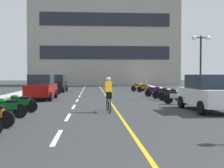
{
  "coord_description": "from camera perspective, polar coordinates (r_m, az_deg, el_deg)",
  "views": [
    {
      "loc": [
        -1.0,
        -2.46,
        1.82
      ],
      "look_at": [
        0.2,
        14.44,
        1.27
      ],
      "focal_mm": 46.63,
      "sensor_mm": 36.0,
      "label": 1
    }
  ],
  "objects": [
    {
      "name": "ground_plane",
      "position": [
        23.55,
        -1.62,
        -2.57
      ],
      "size": [
        140.0,
        140.0,
        0.0
      ],
      "primitive_type": "plane",
      "color": "#2D3033"
    },
    {
      "name": "curb_left",
      "position": [
        27.23,
        -17.23,
        -1.93
      ],
      "size": [
        2.4,
        72.0,
        0.12
      ],
      "primitive_type": "cube",
      "color": "#A8A8A3",
      "rests_on": "ground"
    },
    {
      "name": "curb_right",
      "position": [
        27.76,
        13.13,
        -1.83
      ],
      "size": [
        2.4,
        72.0,
        0.12
      ],
      "primitive_type": "cube",
      "color": "#A8A8A3",
      "rests_on": "ground"
    },
    {
      "name": "lane_dash_1",
      "position": [
        8.71,
        -10.75,
        -10.21
      ],
      "size": [
        0.14,
        2.2,
        0.01
      ],
      "primitive_type": "cube",
      "color": "silver",
      "rests_on": "ground"
    },
    {
      "name": "lane_dash_2",
      "position": [
        12.63,
        -8.62,
        -6.43
      ],
      "size": [
        0.14,
        2.2,
        0.01
      ],
      "primitive_type": "cube",
      "color": "silver",
      "rests_on": "ground"
    },
    {
      "name": "lane_dash_3",
      "position": [
        16.59,
        -7.52,
        -4.44
      ],
      "size": [
        0.14,
        2.2,
        0.01
      ],
      "primitive_type": "cube",
      "color": "silver",
      "rests_on": "ground"
    },
    {
      "name": "lane_dash_4",
      "position": [
        20.56,
        -6.85,
        -3.22
      ],
      "size": [
        0.14,
        2.2,
        0.01
      ],
      "primitive_type": "cube",
      "color": "silver",
      "rests_on": "ground"
    },
    {
      "name": "lane_dash_5",
      "position": [
        24.55,
        -6.39,
        -2.4
      ],
      "size": [
        0.14,
        2.2,
        0.01
      ],
      "primitive_type": "cube",
      "color": "silver",
      "rests_on": "ground"
    },
    {
      "name": "lane_dash_6",
      "position": [
        28.53,
        -6.07,
        -1.8
      ],
      "size": [
        0.14,
        2.2,
        0.01
      ],
      "primitive_type": "cube",
      "color": "silver",
      "rests_on": "ground"
    },
    {
      "name": "lane_dash_7",
      "position": [
        32.52,
        -5.82,
        -1.35
      ],
      "size": [
        0.14,
        2.2,
        0.01
      ],
      "primitive_type": "cube",
      "color": "silver",
      "rests_on": "ground"
    },
    {
      "name": "lane_dash_8",
      "position": [
        36.52,
        -5.63,
        -1.0
      ],
      "size": [
        0.14,
        2.2,
        0.01
      ],
      "primitive_type": "cube",
      "color": "silver",
      "rests_on": "ground"
    },
    {
      "name": "lane_dash_9",
      "position": [
        40.51,
        -5.47,
        -0.72
      ],
      "size": [
        0.14,
        2.2,
        0.01
      ],
      "primitive_type": "cube",
      "color": "silver",
      "rests_on": "ground"
    },
    {
      "name": "lane_dash_10",
      "position": [
        44.51,
        -5.35,
        -0.49
      ],
      "size": [
        0.14,
        2.2,
        0.01
      ],
      "primitive_type": "cube",
      "color": "silver",
      "rests_on": "ground"
    },
    {
      "name": "lane_dash_11",
      "position": [
        48.5,
        -5.24,
        -0.3
      ],
      "size": [
        0.14,
        2.2,
        0.01
      ],
      "primitive_type": "cube",
      "color": "silver",
      "rests_on": "ground"
    },
    {
      "name": "centre_line_yellow",
      "position": [
        26.55,
        -1.36,
        -2.07
      ],
      "size": [
        0.12,
        66.0,
        0.01
      ],
      "primitive_type": "cube",
      "color": "gold",
      "rests_on": "ground"
    },
    {
      "name": "office_building",
      "position": [
        51.92,
        -1.5,
        9.8
      ],
      "size": [
        25.16,
        7.95,
        17.99
      ],
      "color": "#9E998E",
      "rests_on": "ground"
    },
    {
      "name": "street_lamp_mid",
      "position": [
        23.25,
        17.0,
        6.13
      ],
      "size": [
        1.46,
        0.36,
        4.68
      ],
      "color": "black",
      "rests_on": "curb_right"
    },
    {
      "name": "parked_car_near",
      "position": [
        15.27,
        18.11,
        -1.62
      ],
      "size": [
        1.98,
        4.23,
        1.82
      ],
      "color": "black",
      "rests_on": "ground"
    },
    {
      "name": "parked_car_mid",
      "position": [
        21.75,
        -13.67,
        -0.58
      ],
      "size": [
        1.97,
        4.22,
        1.82
      ],
      "color": "black",
      "rests_on": "ground"
    },
    {
      "name": "parked_car_far",
      "position": [
        31.25,
        -10.73,
        0.17
      ],
      "size": [
        2.03,
        4.25,
        1.82
      ],
      "color": "black",
      "rests_on": "ground"
    },
    {
      "name": "motorcycle_4",
      "position": [
        12.75,
        -20.16,
        -4.32
      ],
      "size": [
        1.68,
        0.65,
        0.92
      ],
      "color": "black",
      "rests_on": "ground"
    },
    {
      "name": "motorcycle_5",
      "position": [
        14.53,
        -17.76,
        -3.55
      ],
      "size": [
        1.7,
        0.6,
        0.92
      ],
      "color": "black",
      "rests_on": "ground"
    },
    {
      "name": "motorcycle_6",
      "position": [
        18.32,
        12.72,
        -2.4
      ],
      "size": [
        1.67,
        0.71,
        0.92
      ],
      "color": "black",
      "rests_on": "ground"
    },
    {
      "name": "motorcycle_7",
      "position": [
        20.6,
        11.4,
        -1.93
      ],
      "size": [
        1.66,
        0.72,
        0.92
      ],
      "color": "black",
      "rests_on": "ground"
    },
    {
      "name": "motorcycle_8",
      "position": [
        22.4,
        9.88,
        -1.62
      ],
      "size": [
        1.67,
        0.69,
        0.92
      ],
      "color": "black",
      "rests_on": "ground"
    },
    {
      "name": "motorcycle_9",
      "position": [
        24.32,
        8.44,
        -1.34
      ],
      "size": [
        1.7,
        0.6,
        0.92
      ],
      "color": "black",
      "rests_on": "ground"
    },
    {
      "name": "motorcycle_10",
      "position": [
        25.84,
        -12.04,
        -1.17
      ],
      "size": [
        1.67,
        0.68,
        0.92
      ],
      "color": "black",
      "rests_on": "ground"
    },
    {
      "name": "motorcycle_11",
      "position": [
        27.8,
        -11.53,
        -0.96
      ],
      "size": [
        1.66,
        0.74,
        0.92
      ],
      "color": "black",
      "rests_on": "ground"
    },
    {
      "name": "motorcycle_12",
      "position": [
        30.17,
        6.41,
        -0.71
      ],
      "size": [
        1.65,
        0.75,
        0.92
      ],
      "color": "black",
      "rests_on": "ground"
    },
    {
      "name": "motorcycle_13",
      "position": [
        31.81,
        5.2,
        -0.58
      ],
      "size": [
        1.67,
        0.7,
        0.92
      ],
      "color": "black",
      "rests_on": "ground"
    },
    {
      "name": "cyclist_rider",
      "position": [
        14.2,
        -0.69,
        -1.9
      ],
      "size": [
        0.42,
        1.77,
        1.71
      ],
      "color": "black",
      "rests_on": "ground"
    }
  ]
}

